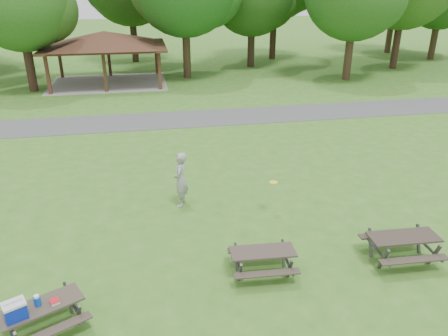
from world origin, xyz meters
The scene contains 9 objects.
ground centered at (0.00, 0.00, 0.00)m, with size 160.00×160.00×0.00m, color #34651D.
asphalt_path centered at (0.00, 14.00, 0.01)m, with size 120.00×3.20×0.02m, color #434345.
pavilion centered at (-4.00, 24.00, 3.06)m, with size 8.60×7.01×3.76m.
tree_row_d centered at (-8.92, 22.53, 5.77)m, with size 6.93×6.60×9.27m.
picnic_table_near centered at (-4.20, -1.41, 0.69)m, with size 2.16×2.00×1.20m.
picnic_table_middle centered at (1.25, -0.20, 0.55)m, with size 1.78×1.46×0.74m.
picnic_table_far centered at (5.20, -0.34, 0.61)m, with size 1.96×1.61×0.83m.
frisbee_in_flight centered at (2.45, 2.92, 1.14)m, with size 0.32×0.32×0.02m.
frisbee_thrower centered at (-0.50, 4.05, 0.97)m, with size 0.71×0.46×1.94m, color gray.
Camera 1 is at (-1.52, -9.43, 7.30)m, focal length 35.00 mm.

